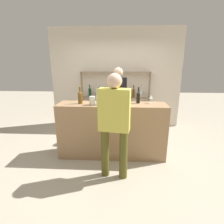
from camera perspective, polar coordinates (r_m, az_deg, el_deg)
The scene contains 12 objects.
ground_plane at distance 3.77m, azimuth -0.00°, elevation -13.65°, with size 16.00×16.00×0.00m, color #B2A893.
bar_counter at distance 3.53m, azimuth -0.00°, elevation -5.95°, with size 2.11×0.51×1.09m, color #997551.
back_wall at distance 5.15m, azimuth 1.17°, elevation 10.79°, with size 3.71×0.12×2.80m, color beige.
back_shelf at distance 5.02m, azimuth 1.11°, elevation 6.80°, with size 1.97×0.18×1.61m.
counter_bottle_0 at distance 3.45m, azimuth 8.59°, elevation 4.86°, with size 0.07×0.07×0.32m.
counter_bottle_1 at distance 3.42m, azimuth -10.36°, elevation 4.86°, with size 0.09×0.09×0.33m.
counter_bottle_2 at distance 3.26m, azimuth -4.42°, elevation 4.37°, with size 0.08×0.08×0.33m.
counter_bottle_3 at distance 3.28m, azimuth -2.58°, elevation 4.55°, with size 0.07×0.07×0.32m.
wine_glass at distance 3.49m, azimuth 12.55°, elevation 4.76°, with size 0.08×0.08×0.16m.
cork_jar at distance 3.31m, azimuth -6.44°, elevation 3.73°, with size 0.11×0.11×0.16m.
customer_center at distance 2.70m, azimuth 0.77°, elevation -2.63°, with size 0.50×0.28×1.71m.
server_behind_counter at distance 4.22m, azimuth 1.94°, elevation 4.98°, with size 0.42×0.29×1.75m.
Camera 1 is at (0.18, -3.27, 1.86)m, focal length 28.00 mm.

